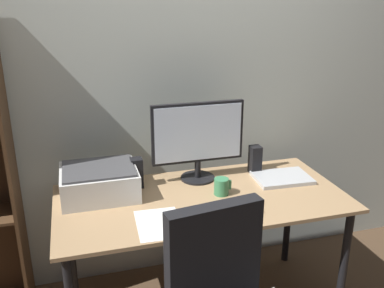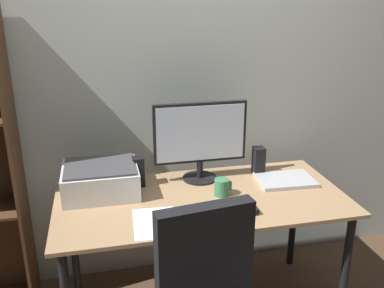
{
  "view_description": "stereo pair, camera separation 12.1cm",
  "coord_description": "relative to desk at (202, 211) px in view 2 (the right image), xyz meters",
  "views": [
    {
      "loc": [
        -0.62,
        -1.97,
        1.78
      ],
      "look_at": [
        -0.05,
        0.03,
        1.04
      ],
      "focal_mm": 39.91,
      "sensor_mm": 36.0,
      "label": 1
    },
    {
      "loc": [
        -0.5,
        -2.0,
        1.78
      ],
      "look_at": [
        -0.05,
        0.03,
        1.04
      ],
      "focal_mm": 39.91,
      "sensor_mm": 36.0,
      "label": 2
    }
  ],
  "objects": [
    {
      "name": "laptop",
      "position": [
        0.52,
        0.08,
        0.09
      ],
      "size": [
        0.33,
        0.25,
        0.02
      ],
      "primitive_type": "cube",
      "rotation": [
        0.0,
        0.0,
        -0.05
      ],
      "color": "#B7BABC",
      "rests_on": "desk"
    },
    {
      "name": "mouse",
      "position": [
        0.2,
        -0.21,
        0.1
      ],
      "size": [
        0.06,
        0.1,
        0.03
      ],
      "primitive_type": "cube",
      "rotation": [
        0.0,
        0.0,
        0.04
      ],
      "color": "black",
      "rests_on": "desk"
    },
    {
      "name": "paper_sheet",
      "position": [
        -0.28,
        -0.22,
        0.08
      ],
      "size": [
        0.22,
        0.31,
        0.0
      ],
      "primitive_type": "cube",
      "rotation": [
        0.0,
        0.0,
        -0.05
      ],
      "color": "white",
      "rests_on": "desk"
    },
    {
      "name": "desk",
      "position": [
        0.0,
        0.0,
        0.0
      ],
      "size": [
        1.54,
        0.74,
        0.74
      ],
      "color": "tan",
      "rests_on": "ground"
    },
    {
      "name": "printer",
      "position": [
        -0.52,
        0.17,
        0.16
      ],
      "size": [
        0.4,
        0.34,
        0.16
      ],
      "color": "silver",
      "rests_on": "desk"
    },
    {
      "name": "speaker_left",
      "position": [
        -0.31,
        0.22,
        0.17
      ],
      "size": [
        0.06,
        0.07,
        0.17
      ],
      "primitive_type": "cube",
      "color": "black",
      "rests_on": "desk"
    },
    {
      "name": "keyboard",
      "position": [
        -0.0,
        -0.23,
        0.09
      ],
      "size": [
        0.29,
        0.12,
        0.02
      ],
      "primitive_type": "cube",
      "rotation": [
        0.0,
        0.0,
        0.04
      ],
      "color": "silver",
      "rests_on": "desk"
    },
    {
      "name": "coffee_mug",
      "position": [
        0.11,
        -0.0,
        0.13
      ],
      "size": [
        0.1,
        0.08,
        0.09
      ],
      "color": "#387F51",
      "rests_on": "desk"
    },
    {
      "name": "monitor",
      "position": [
        0.05,
        0.23,
        0.34
      ],
      "size": [
        0.54,
        0.2,
        0.46
      ],
      "color": "black",
      "rests_on": "desk"
    },
    {
      "name": "speaker_right",
      "position": [
        0.4,
        0.22,
        0.17
      ],
      "size": [
        0.06,
        0.07,
        0.17
      ],
      "primitive_type": "cube",
      "color": "black",
      "rests_on": "desk"
    },
    {
      "name": "back_wall",
      "position": [
        0.0,
        0.54,
        0.64
      ],
      "size": [
        6.4,
        0.1,
        2.6
      ],
      "primitive_type": "cube",
      "color": "beige",
      "rests_on": "ground"
    }
  ]
}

